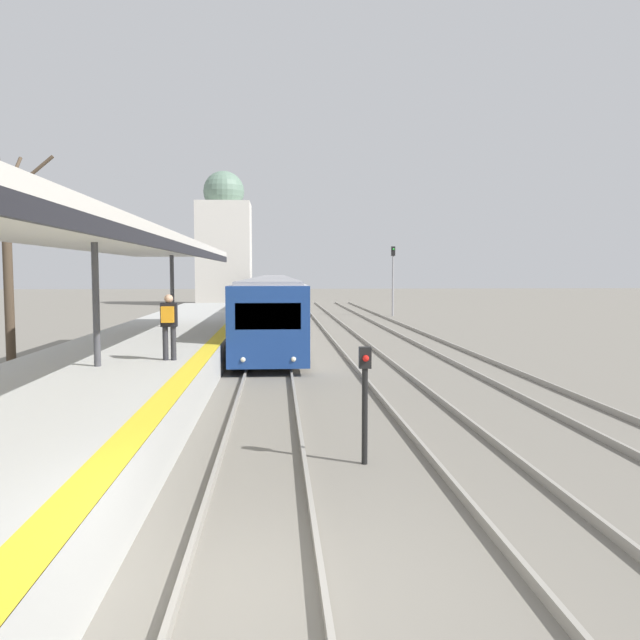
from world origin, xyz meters
TOP-DOWN VIEW (x-y plane):
  - ground_plane at (0.00, 0.00)m, footprint 240.00×240.00m
  - track_platform_line at (0.00, 0.00)m, footprint 1.51×120.00m
  - track_middle_line at (3.60, 0.00)m, footprint 1.50×120.00m
  - platform_canopy at (-3.92, 8.91)m, footprint 4.00×26.80m
  - person_on_platform at (-2.44, 9.80)m, footprint 0.40×0.40m
  - train_near at (0.00, 43.48)m, footprint 2.60×60.84m
  - signal_post_near at (1.74, 4.22)m, footprint 0.20×0.21m
  - signal_mast_far at (8.90, 39.89)m, footprint 0.28×0.29m
  - distant_domed_building at (-4.92, 56.95)m, footprint 5.24×5.24m
  - bare_tree_background at (-8.99, 16.24)m, footprint 3.35×2.08m

SIDE VIEW (x-z plane):
  - ground_plane at x=0.00m, z-range 0.00..0.00m
  - track_platform_line at x=0.00m, z-range 0.00..0.15m
  - track_middle_line at x=3.60m, z-range 0.00..0.15m
  - signal_post_near at x=1.74m, z-range 0.23..2.22m
  - train_near at x=0.00m, z-range 0.17..3.11m
  - person_on_platform at x=-2.44m, z-range 1.18..2.84m
  - signal_mast_far at x=8.90m, z-range 0.66..5.83m
  - bare_tree_background at x=-8.99m, z-range -0.25..7.09m
  - platform_canopy at x=-3.92m, z-range 2.46..5.57m
  - distant_domed_building at x=-4.92m, z-range -0.39..12.88m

